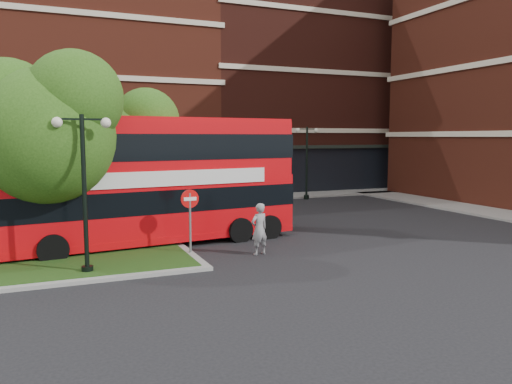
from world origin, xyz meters
name	(u,v)px	position (x,y,z in m)	size (l,w,h in m)	color
ground	(252,260)	(0.00, 0.00, 0.00)	(120.00, 120.00, 0.00)	black
pavement_far	(157,202)	(0.00, 16.50, 0.06)	(44.00, 3.00, 0.12)	slate
terrace_far_left	(22,99)	(-8.00, 24.00, 7.00)	(26.00, 12.00, 14.00)	maroon
terrace_far_right	(296,95)	(14.00, 24.00, 8.00)	(18.00, 12.00, 16.00)	#471911
traffic_island	(5,260)	(-8.00, 3.00, 0.07)	(12.60, 7.60, 0.15)	gray
tree_island_west	(43,123)	(-6.60, 2.58, 4.79)	(5.40, 4.71, 7.21)	#2D2116
tree_island_east	(124,139)	(-3.58, 5.06, 4.24)	(4.46, 3.90, 6.29)	#2D2116
lamp_island	(84,186)	(-5.50, 0.20, 2.83)	(1.72, 0.36, 5.00)	black
lamp_far_left	(194,161)	(2.00, 14.50, 2.83)	(1.72, 0.36, 5.00)	black
lamp_far_right	(307,159)	(10.00, 14.50, 2.83)	(1.72, 0.36, 5.00)	black
bus	(152,172)	(-2.68, 4.00, 2.92)	(11.88, 3.93, 4.45)	red
woman	(259,229)	(0.56, 0.69, 0.95)	(0.70, 0.46, 1.91)	gray
car_silver	(169,194)	(0.66, 16.00, 0.63)	(1.49, 3.71, 1.26)	silver
car_white	(215,193)	(3.32, 14.50, 0.74)	(1.57, 4.51, 1.49)	silver
no_entry_sign	(190,209)	(-1.82, 1.50, 1.73)	(0.67, 0.09, 2.43)	slate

